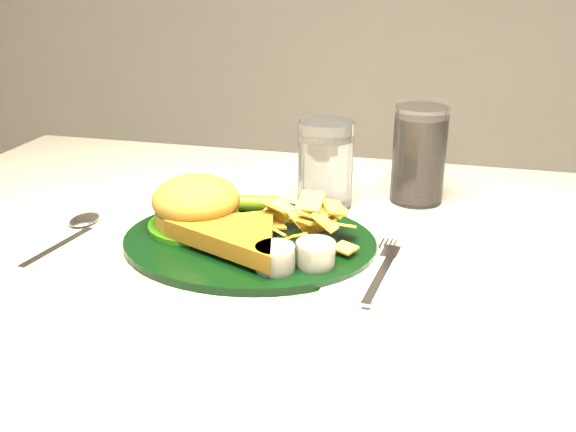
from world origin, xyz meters
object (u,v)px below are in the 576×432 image
Objects in this scene: water_glass at (325,164)px; fork_napkin at (379,277)px; dinner_plate at (249,219)px; cola_glass at (419,155)px.

water_glass is 0.82× the size of fork_napkin.
dinner_plate is at bearing 168.19° from fork_napkin.
fork_napkin is (0.17, -0.06, -0.03)m from dinner_plate.
fork_napkin is at bearing -94.65° from cola_glass.
dinner_plate is 0.18m from fork_napkin.
cola_glass is (0.19, 0.21, 0.03)m from dinner_plate.
fork_napkin is at bearing -64.17° from water_glass.
water_glass is 0.25m from fork_napkin.
water_glass reaches higher than fork_napkin.
dinner_plate is at bearing -111.64° from water_glass.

